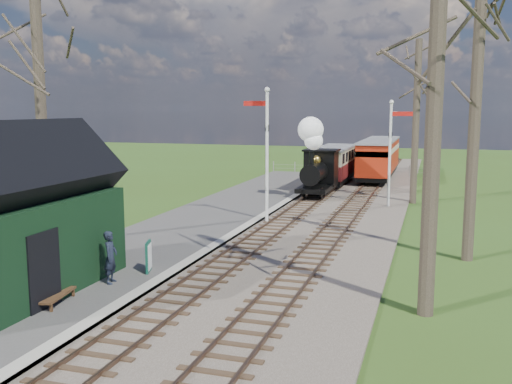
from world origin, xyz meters
TOP-DOWN VIEW (x-y plane):
  - distant_hills at (1.40, 64.38)m, footprint 114.40×48.00m
  - ballast_bed at (1.30, 22.00)m, footprint 8.00×60.00m
  - track_near at (0.00, 22.00)m, footprint 1.60×60.00m
  - track_far at (2.60, 22.00)m, footprint 1.60×60.00m
  - platform at (-3.50, 14.00)m, footprint 5.00×44.00m
  - coping_strip at (-1.20, 14.00)m, footprint 0.40×44.00m
  - station_shed at (-4.30, 4.00)m, footprint 3.25×6.30m
  - semaphore_near at (-0.77, 16.00)m, footprint 1.22×0.24m
  - semaphore_far at (4.37, 22.00)m, footprint 1.22×0.24m
  - bare_trees at (1.33, 10.10)m, footprint 15.51×22.39m
  - fence_line at (0.30, 36.00)m, footprint 12.60×0.08m
  - locomotive at (-0.01, 24.08)m, footprint 1.85×4.32m
  - coach at (0.00, 30.14)m, footprint 2.16×7.40m
  - red_carriage_a at (2.60, 31.93)m, footprint 2.29×5.66m
  - red_carriage_b at (2.60, 37.43)m, footprint 2.29×5.66m
  - sign_board at (-1.85, 6.76)m, footprint 0.28×0.65m
  - bench at (-2.84, 3.37)m, footprint 0.63×1.46m
  - person at (-2.34, 5.38)m, footprint 0.47×0.63m

SIDE VIEW (x-z plane):
  - distant_hills at x=1.40m, z-range -27.22..-5.20m
  - ballast_bed at x=1.30m, z-range 0.00..0.10m
  - track_near at x=0.00m, z-range 0.02..0.17m
  - track_far at x=2.60m, z-range 0.02..0.17m
  - platform at x=-3.50m, z-range 0.00..0.20m
  - coping_strip at x=-1.20m, z-range 0.00..0.21m
  - fence_line at x=0.30m, z-range 0.05..1.05m
  - bench at x=-2.84m, z-range 0.17..0.98m
  - sign_board at x=-1.85m, z-range 0.20..1.17m
  - person at x=-2.34m, z-range 0.20..1.75m
  - coach at x=0.00m, z-range 0.42..2.69m
  - red_carriage_a at x=2.60m, z-range 0.44..2.84m
  - red_carriage_b at x=2.60m, z-range 0.44..2.84m
  - locomotive at x=-0.01m, z-range -0.19..4.44m
  - station_shed at x=-4.30m, z-range -0.12..4.66m
  - semaphore_far at x=4.37m, z-range 0.49..6.21m
  - semaphore_near at x=-0.77m, z-range 0.51..6.73m
  - bare_trees at x=1.33m, z-range -0.79..11.21m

